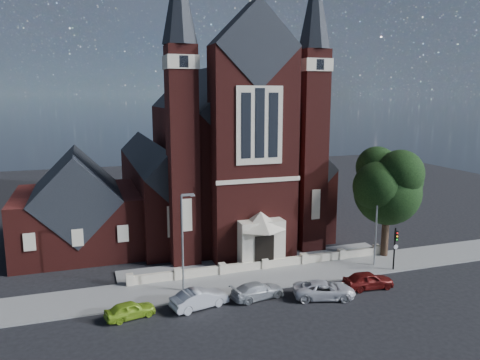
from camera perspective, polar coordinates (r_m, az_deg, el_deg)
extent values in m
plane|color=black|center=(51.07, -0.56, -7.55)|extent=(120.00, 120.00, 0.00)
cube|color=gray|center=(41.81, 3.99, -11.74)|extent=(60.00, 5.00, 0.12)
cube|color=gray|center=(45.27, 2.02, -9.95)|extent=(26.00, 3.00, 0.14)
cube|color=beige|center=(43.53, 2.96, -10.81)|extent=(24.00, 0.40, 0.90)
cube|color=#4B1814|center=(58.83, -3.59, 1.83)|extent=(10.00, 30.00, 14.00)
cube|color=black|center=(58.20, -3.67, 8.66)|extent=(10.00, 30.20, 10.00)
cube|color=#4B1814|center=(56.94, -10.60, -1.68)|extent=(5.00, 26.00, 8.00)
cube|color=#4B1814|center=(60.76, 3.53, -0.76)|extent=(5.00, 26.00, 8.00)
cube|color=black|center=(56.25, -10.74, 2.31)|extent=(5.01, 26.20, 5.01)
cube|color=black|center=(60.12, 3.58, 2.98)|extent=(5.01, 26.20, 5.01)
cube|color=#4B1814|center=(43.76, 1.64, 2.86)|extent=(8.00, 3.00, 20.00)
cube|color=black|center=(43.60, 1.71, 16.00)|extent=(8.00, 3.20, 8.00)
cube|color=beige|center=(42.03, 2.40, 6.65)|extent=(4.40, 0.15, 7.00)
cube|color=black|center=(41.95, 2.43, 6.92)|extent=(0.90, 0.08, 6.20)
cube|color=beige|center=(43.67, 2.50, -7.68)|extent=(4.20, 2.00, 4.40)
cube|color=black|center=(42.93, 3.01, -8.85)|extent=(1.80, 0.12, 3.20)
cone|color=beige|center=(43.04, 2.53, -4.89)|extent=(4.60, 4.60, 1.60)
cube|color=#4B1814|center=(42.95, -7.00, 2.64)|extent=(2.60, 2.60, 20.00)
cube|color=beige|center=(42.66, -7.26, 14.03)|extent=(2.80, 2.80, 1.20)
cube|color=#4B1814|center=(47.28, 8.65, 3.31)|extent=(2.60, 2.60, 20.00)
cube|color=beige|center=(47.01, 8.94, 13.64)|extent=(2.80, 2.80, 1.20)
cone|color=black|center=(47.65, 9.13, 20.26)|extent=(3.20, 3.20, 8.00)
cube|color=#4B1814|center=(50.84, -19.15, -4.70)|extent=(12.00, 12.00, 6.00)
cube|color=black|center=(50.18, -19.35, -1.39)|extent=(8.49, 12.20, 8.49)
cylinder|color=black|center=(48.13, 17.28, -6.05)|extent=(0.70, 0.70, 5.00)
sphere|color=black|center=(47.18, 17.54, -1.39)|extent=(6.40, 6.40, 6.40)
sphere|color=black|center=(46.13, 18.95, 0.80)|extent=(4.40, 4.40, 4.40)
cylinder|color=gray|center=(37.77, -7.03, -7.79)|extent=(0.16, 0.16, 8.00)
cube|color=gray|center=(36.82, -6.40, -1.80)|extent=(1.00, 0.15, 0.18)
cube|color=gray|center=(36.92, -5.79, -1.88)|extent=(0.35, 0.22, 0.12)
cylinder|color=gray|center=(44.75, 16.27, -5.24)|extent=(0.16, 0.16, 8.00)
cube|color=gray|center=(44.16, 17.06, -0.16)|extent=(1.00, 0.15, 0.18)
cube|color=gray|center=(44.40, 17.48, -0.23)|extent=(0.35, 0.22, 0.12)
cylinder|color=black|center=(44.73, 18.30, -8.03)|extent=(0.14, 0.14, 4.00)
cube|color=black|center=(44.24, 18.51, -6.49)|extent=(0.28, 0.22, 0.90)
sphere|color=red|center=(44.06, 18.64, -6.16)|extent=(0.14, 0.14, 0.14)
sphere|color=#CC8C0C|center=(44.14, 18.61, -6.53)|extent=(0.14, 0.14, 0.14)
sphere|color=#0C9919|center=(44.23, 18.59, -6.90)|extent=(0.14, 0.14, 0.14)
imported|color=#8AB724|center=(35.46, -13.25, -15.15)|extent=(3.82, 2.21, 1.22)
imported|color=#BABCC2|center=(36.15, -4.96, -14.19)|extent=(4.61, 2.54, 1.44)
imported|color=#A0A4A7|center=(37.59, 2.16, -13.31)|extent=(4.59, 2.48, 1.26)
imported|color=silver|center=(38.17, 10.22, -13.03)|extent=(5.28, 3.51, 1.35)
imported|color=#611210|center=(40.67, 15.36, -11.68)|extent=(4.29, 2.00, 1.42)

